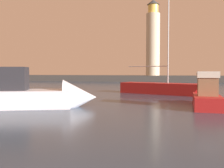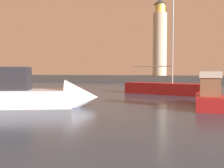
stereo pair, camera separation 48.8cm
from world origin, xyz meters
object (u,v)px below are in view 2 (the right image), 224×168
(motorboat_2, at_px, (209,97))
(sailboat_moored, at_px, (165,88))
(lighthouse, at_px, (160,40))
(motorboat_5, at_px, (42,95))

(motorboat_2, relative_size, sailboat_moored, 0.54)
(lighthouse, height_order, motorboat_5, lighthouse)
(motorboat_2, xyz_separation_m, motorboat_5, (-11.00, -3.43, 0.11))
(sailboat_moored, bearing_deg, motorboat_5, -119.06)
(motorboat_5, bearing_deg, motorboat_2, 17.33)
(motorboat_2, distance_m, sailboat_moored, 10.22)
(lighthouse, bearing_deg, motorboat_2, -79.69)
(lighthouse, bearing_deg, motorboat_5, -93.91)
(motorboat_2, relative_size, motorboat_5, 0.69)
(lighthouse, distance_m, motorboat_2, 44.67)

